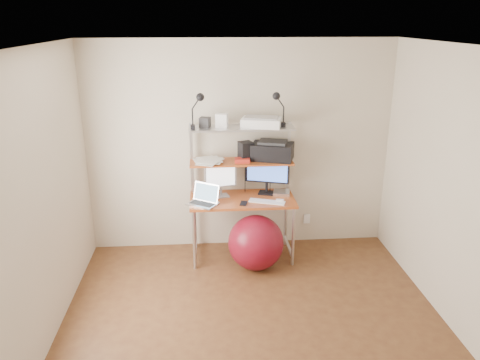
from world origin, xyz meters
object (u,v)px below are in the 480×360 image
object	(u,v)px
monitor_silver	(221,178)
monitor_black	(267,172)
printer	(273,151)
laptop	(204,199)
exercise_ball	(256,243)

from	to	relation	value
monitor_silver	monitor_black	world-z (taller)	monitor_black
printer	monitor_silver	bearing A→B (deg)	-155.67
laptop	exercise_ball	distance (m)	0.76
monitor_black	laptop	bearing A→B (deg)	-142.63
monitor_black	laptop	world-z (taller)	monitor_black
monitor_black	exercise_ball	xyz separation A→B (m)	(-0.17, -0.44, -0.69)
exercise_ball	printer	bearing A→B (deg)	62.80
monitor_silver	monitor_black	size ratio (longest dim) A/B	0.80
printer	monitor_black	bearing A→B (deg)	-148.23
monitor_silver	printer	size ratio (longest dim) A/B	0.78
monitor_silver	laptop	world-z (taller)	monitor_silver
monitor_silver	printer	xyz separation A→B (m)	(0.60, 0.07, 0.29)
monitor_silver	laptop	distance (m)	0.34
laptop	exercise_ball	size ratio (longest dim) A/B	0.65
printer	laptop	bearing A→B (deg)	-142.53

